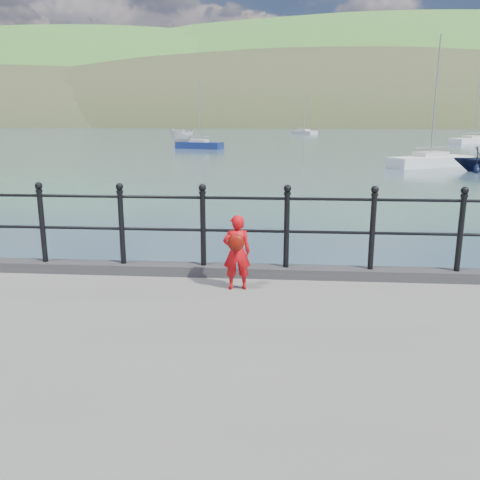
# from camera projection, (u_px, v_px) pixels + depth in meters

# --- Properties ---
(ground) EXTENTS (600.00, 600.00, 0.00)m
(ground) POSITION_uv_depth(u_px,v_px,m) (245.00, 335.00, 7.80)
(ground) COLOR #2D4251
(ground) RESTS_ON ground
(kerb) EXTENTS (60.00, 0.30, 0.15)m
(kerb) POSITION_uv_depth(u_px,v_px,m) (244.00, 271.00, 7.41)
(kerb) COLOR #28282B
(kerb) RESTS_ON quay
(railing) EXTENTS (18.11, 0.11, 1.20)m
(railing) POSITION_uv_depth(u_px,v_px,m) (245.00, 221.00, 7.23)
(railing) COLOR black
(railing) RESTS_ON kerb
(far_shore) EXTENTS (830.00, 200.00, 156.00)m
(far_shore) POSITION_uv_depth(u_px,v_px,m) (361.00, 173.00, 242.06)
(far_shore) COLOR #333A21
(far_shore) RESTS_ON ground
(child) EXTENTS (0.41, 0.34, 1.01)m
(child) POSITION_uv_depth(u_px,v_px,m) (237.00, 252.00, 6.74)
(child) COLOR red
(child) RESTS_ON quay
(launch_white) EXTENTS (3.50, 5.05, 1.83)m
(launch_white) POSITION_uv_depth(u_px,v_px,m) (182.00, 136.00, 67.69)
(launch_white) COLOR silver
(launch_white) RESTS_ON ground
(launch_navy) EXTENTS (3.84, 3.71, 1.55)m
(launch_navy) POSITION_uv_depth(u_px,v_px,m) (479.00, 159.00, 31.26)
(launch_navy) COLOR black
(launch_navy) RESTS_ON ground
(sailboat_far) EXTENTS (7.21, 6.07, 10.51)m
(sailboat_far) POSITION_uv_depth(u_px,v_px,m) (473.00, 141.00, 65.80)
(sailboat_far) COLOR white
(sailboat_far) RESTS_ON ground
(sailboat_deep) EXTENTS (5.18, 6.26, 9.32)m
(sailboat_deep) POSITION_uv_depth(u_px,v_px,m) (304.00, 132.00, 103.18)
(sailboat_deep) COLOR silver
(sailboat_deep) RESTS_ON ground
(sailboat_near) EXTENTS (6.30, 4.81, 8.68)m
(sailboat_near) POSITION_uv_depth(u_px,v_px,m) (430.00, 162.00, 34.48)
(sailboat_near) COLOR white
(sailboat_near) RESTS_ON ground
(sailboat_port) EXTENTS (5.38, 3.25, 7.57)m
(sailboat_port) POSITION_uv_depth(u_px,v_px,m) (199.00, 146.00, 54.51)
(sailboat_port) COLOR navy
(sailboat_port) RESTS_ON ground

